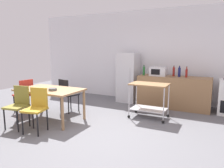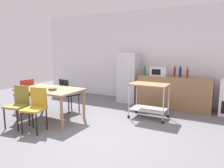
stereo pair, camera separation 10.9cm
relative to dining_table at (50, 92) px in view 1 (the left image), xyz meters
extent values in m
plane|color=slate|center=(1.49, -0.18, -0.67)|extent=(12.00, 12.00, 0.00)
cube|color=white|center=(1.49, 3.02, 0.78)|extent=(8.40, 0.12, 2.90)
cube|color=olive|center=(2.39, 2.42, -0.22)|extent=(2.00, 0.64, 0.90)
cube|color=#A37A51|center=(0.00, 0.00, 0.06)|extent=(1.50, 0.90, 0.04)
cylinder|color=#A37A51|center=(-0.69, -0.39, -0.32)|extent=(0.06, 0.06, 0.71)
cylinder|color=#A37A51|center=(0.69, -0.39, -0.32)|extent=(0.06, 0.06, 0.71)
cylinder|color=#A37A51|center=(-0.69, 0.39, -0.32)|extent=(0.06, 0.06, 0.71)
cylinder|color=#A37A51|center=(0.69, 0.39, -0.32)|extent=(0.06, 0.06, 0.71)
cube|color=#B72D23|center=(-1.08, 0.14, -0.20)|extent=(0.46, 0.46, 0.04)
cube|color=#B72D23|center=(-0.90, 0.12, 0.02)|extent=(0.09, 0.38, 0.40)
cylinder|color=black|center=(-1.22, 0.34, -0.45)|extent=(0.03, 0.03, 0.45)
cylinder|color=black|center=(-1.27, 0.00, -0.45)|extent=(0.03, 0.03, 0.45)
cylinder|color=black|center=(-0.89, 0.29, -0.45)|extent=(0.03, 0.03, 0.45)
cylinder|color=black|center=(-0.94, -0.05, -0.45)|extent=(0.03, 0.03, 0.45)
cube|color=gold|center=(0.26, -0.73, -0.20)|extent=(0.47, 0.47, 0.04)
cube|color=gold|center=(0.23, -0.55, 0.02)|extent=(0.38, 0.11, 0.40)
cylinder|color=black|center=(0.13, -0.93, -0.45)|extent=(0.03, 0.03, 0.45)
cylinder|color=black|center=(0.47, -0.86, -0.45)|extent=(0.03, 0.03, 0.45)
cylinder|color=black|center=(0.06, -0.60, -0.45)|extent=(0.03, 0.03, 0.45)
cylinder|color=black|center=(0.40, -0.53, -0.45)|extent=(0.03, 0.03, 0.45)
cube|color=olive|center=(-0.25, -0.74, -0.20)|extent=(0.46, 0.46, 0.04)
cube|color=olive|center=(-0.28, -0.56, 0.02)|extent=(0.38, 0.09, 0.40)
cylinder|color=black|center=(-0.39, -0.93, -0.45)|extent=(0.03, 0.03, 0.45)
cylinder|color=black|center=(-0.06, -0.88, -0.45)|extent=(0.03, 0.03, 0.45)
cylinder|color=black|center=(-0.44, -0.60, -0.45)|extent=(0.03, 0.03, 0.45)
cylinder|color=black|center=(-0.11, -0.55, -0.45)|extent=(0.03, 0.03, 0.45)
cube|color=black|center=(-0.03, 0.76, -0.20)|extent=(0.48, 0.48, 0.04)
cube|color=black|center=(-0.08, 0.58, 0.02)|extent=(0.38, 0.12, 0.40)
cylinder|color=black|center=(0.17, 0.88, -0.45)|extent=(0.03, 0.03, 0.45)
cylinder|color=black|center=(-0.16, 0.96, -0.45)|extent=(0.03, 0.03, 0.45)
cylinder|color=black|center=(0.09, 0.55, -0.45)|extent=(0.03, 0.03, 0.45)
cylinder|color=black|center=(-0.24, 0.63, -0.45)|extent=(0.03, 0.03, 0.45)
cube|color=silver|center=(0.94, 2.52, 0.10)|extent=(0.60, 0.60, 1.55)
cylinder|color=silver|center=(1.12, 2.20, 0.18)|extent=(0.02, 0.02, 0.50)
cube|color=olive|center=(2.03, 1.21, 0.16)|extent=(0.90, 0.56, 0.03)
cube|color=silver|center=(2.03, 1.21, -0.45)|extent=(0.83, 0.52, 0.02)
cylinder|color=silver|center=(1.61, 0.96, -0.22)|extent=(0.02, 0.02, 0.76)
sphere|color=black|center=(1.61, 0.96, -0.64)|extent=(0.07, 0.07, 0.07)
cylinder|color=silver|center=(2.45, 0.96, -0.22)|extent=(0.02, 0.02, 0.76)
sphere|color=black|center=(2.45, 0.96, -0.64)|extent=(0.07, 0.07, 0.07)
cylinder|color=silver|center=(1.61, 1.46, -0.22)|extent=(0.02, 0.02, 0.76)
sphere|color=black|center=(1.61, 1.46, -0.64)|extent=(0.07, 0.07, 0.07)
cylinder|color=silver|center=(2.45, 1.46, -0.22)|extent=(0.02, 0.02, 0.76)
sphere|color=black|center=(2.45, 1.46, -0.64)|extent=(0.07, 0.07, 0.07)
cylinder|color=#1E6628|center=(1.52, 2.33, 0.36)|extent=(0.06, 0.06, 0.25)
cylinder|color=#1E6628|center=(1.52, 2.33, 0.50)|extent=(0.03, 0.03, 0.04)
cylinder|color=black|center=(1.52, 2.33, 0.53)|extent=(0.03, 0.03, 0.01)
cube|color=silver|center=(1.94, 2.39, 0.36)|extent=(0.46, 0.34, 0.26)
cube|color=black|center=(1.90, 2.21, 0.36)|extent=(0.25, 0.01, 0.16)
cylinder|color=maroon|center=(2.35, 2.51, 0.35)|extent=(0.06, 0.06, 0.25)
cylinder|color=maroon|center=(2.35, 2.51, 0.50)|extent=(0.03, 0.03, 0.04)
cylinder|color=black|center=(2.35, 2.51, 0.52)|extent=(0.03, 0.03, 0.01)
cylinder|color=navy|center=(2.52, 2.44, 0.36)|extent=(0.07, 0.07, 0.26)
cylinder|color=navy|center=(2.52, 2.44, 0.51)|extent=(0.03, 0.03, 0.04)
cylinder|color=black|center=(2.52, 2.44, 0.53)|extent=(0.04, 0.04, 0.01)
cylinder|color=maroon|center=(2.72, 2.40, 0.34)|extent=(0.06, 0.06, 0.22)
cylinder|color=maroon|center=(2.72, 2.40, 0.49)|extent=(0.03, 0.03, 0.06)
cylinder|color=black|center=(2.72, 2.40, 0.52)|extent=(0.03, 0.03, 0.01)
cylinder|color=#4C4C4C|center=(0.20, -0.12, 0.11)|extent=(0.18, 0.18, 0.05)
camera|label=1|loc=(3.48, -3.64, 1.00)|focal=33.67mm
camera|label=2|loc=(3.58, -3.59, 1.00)|focal=33.67mm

